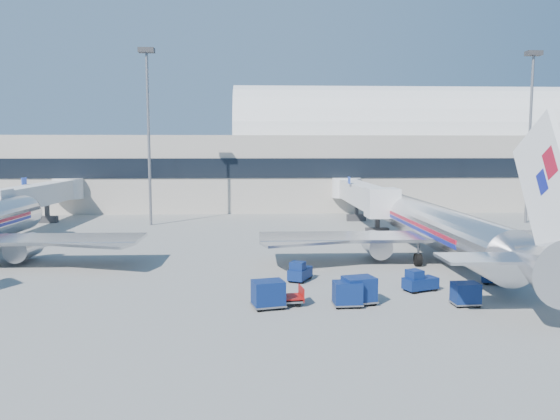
{
  "coord_description": "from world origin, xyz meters",
  "views": [
    {
      "loc": [
        -6.28,
        -41.26,
        9.82
      ],
      "look_at": [
        -4.18,
        6.0,
        4.57
      ],
      "focal_mm": 35.0,
      "sensor_mm": 36.0,
      "label": 1
    }
  ],
  "objects_px": {
    "cart_train_c": "(268,294)",
    "mast_east": "(531,112)",
    "tug_right": "(496,276)",
    "airliner_main": "(445,230)",
    "barrier_near": "(550,264)",
    "tug_lead": "(419,281)",
    "jetbridge_near": "(360,194)",
    "tug_left": "(300,272)",
    "cart_open_red": "(286,299)",
    "cart_train_b": "(347,293)",
    "cart_solo_near": "(466,293)",
    "jetbridge_mid": "(40,195)",
    "mast_west": "(148,110)",
    "cart_train_a": "(359,290)"
  },
  "relations": [
    {
      "from": "cart_train_c",
      "to": "cart_solo_near",
      "type": "distance_m",
      "value": 12.46
    },
    {
      "from": "jetbridge_mid",
      "to": "mast_east",
      "type": "distance_m",
      "value": 65.32
    },
    {
      "from": "mast_west",
      "to": "barrier_near",
      "type": "relative_size",
      "value": 7.53
    },
    {
      "from": "tug_left",
      "to": "cart_train_a",
      "type": "bearing_deg",
      "value": -127.05
    },
    {
      "from": "mast_west",
      "to": "tug_left",
      "type": "distance_m",
      "value": 38.19
    },
    {
      "from": "tug_left",
      "to": "mast_east",
      "type": "bearing_deg",
      "value": -20.66
    },
    {
      "from": "airliner_main",
      "to": "tug_right",
      "type": "distance_m",
      "value": 7.8
    },
    {
      "from": "tug_left",
      "to": "cart_open_red",
      "type": "height_order",
      "value": "tug_left"
    },
    {
      "from": "jetbridge_mid",
      "to": "tug_right",
      "type": "distance_m",
      "value": 56.81
    },
    {
      "from": "jetbridge_mid",
      "to": "barrier_near",
      "type": "height_order",
      "value": "jetbridge_mid"
    },
    {
      "from": "jetbridge_near",
      "to": "mast_east",
      "type": "relative_size",
      "value": 1.22
    },
    {
      "from": "jetbridge_near",
      "to": "cart_solo_near",
      "type": "xyz_separation_m",
      "value": [
        -0.68,
        -39.04,
        -3.14
      ]
    },
    {
      "from": "barrier_near",
      "to": "cart_train_a",
      "type": "distance_m",
      "value": 20.2
    },
    {
      "from": "tug_right",
      "to": "airliner_main",
      "type": "bearing_deg",
      "value": 120.5
    },
    {
      "from": "mast_west",
      "to": "airliner_main",
      "type": "bearing_deg",
      "value": -40.36
    },
    {
      "from": "tug_right",
      "to": "cart_solo_near",
      "type": "height_order",
      "value": "cart_solo_near"
    },
    {
      "from": "airliner_main",
      "to": "mast_west",
      "type": "relative_size",
      "value": 1.65
    },
    {
      "from": "cart_train_c",
      "to": "tug_left",
      "type": "bearing_deg",
      "value": 55.99
    },
    {
      "from": "jetbridge_mid",
      "to": "cart_open_red",
      "type": "xyz_separation_m",
      "value": [
        29.99,
        -38.43,
        -3.52
      ]
    },
    {
      "from": "airliner_main",
      "to": "jetbridge_mid",
      "type": "bearing_deg",
      "value": 149.36
    },
    {
      "from": "cart_train_c",
      "to": "cart_open_red",
      "type": "xyz_separation_m",
      "value": [
        1.13,
        0.63,
        -0.52
      ]
    },
    {
      "from": "barrier_near",
      "to": "tug_lead",
      "type": "xyz_separation_m",
      "value": [
        -12.94,
        -6.56,
        0.25
      ]
    },
    {
      "from": "tug_left",
      "to": "cart_train_c",
      "type": "distance_m",
      "value": 7.51
    },
    {
      "from": "tug_lead",
      "to": "tug_left",
      "type": "xyz_separation_m",
      "value": [
        -8.09,
        3.38,
        -0.01
      ]
    },
    {
      "from": "barrier_near",
      "to": "tug_lead",
      "type": "relative_size",
      "value": 1.14
    },
    {
      "from": "mast_east",
      "to": "cart_train_b",
      "type": "relative_size",
      "value": 12.02
    },
    {
      "from": "jetbridge_near",
      "to": "cart_solo_near",
      "type": "bearing_deg",
      "value": -91.0
    },
    {
      "from": "mast_west",
      "to": "mast_east",
      "type": "height_order",
      "value": "same"
    },
    {
      "from": "airliner_main",
      "to": "cart_open_red",
      "type": "bearing_deg",
      "value": -139.93
    },
    {
      "from": "cart_open_red",
      "to": "cart_train_b",
      "type": "bearing_deg",
      "value": -15.46
    },
    {
      "from": "jetbridge_mid",
      "to": "tug_lead",
      "type": "distance_m",
      "value": 53.09
    },
    {
      "from": "airliner_main",
      "to": "tug_lead",
      "type": "relative_size",
      "value": 14.13
    },
    {
      "from": "airliner_main",
      "to": "jetbridge_mid",
      "type": "height_order",
      "value": "airliner_main"
    },
    {
      "from": "mast_east",
      "to": "cart_train_b",
      "type": "height_order",
      "value": "mast_east"
    },
    {
      "from": "tug_right",
      "to": "tug_left",
      "type": "height_order",
      "value": "tug_left"
    },
    {
      "from": "cart_train_a",
      "to": "cart_train_c",
      "type": "height_order",
      "value": "cart_train_a"
    },
    {
      "from": "tug_left",
      "to": "cart_train_c",
      "type": "bearing_deg",
      "value": -173.57
    },
    {
      "from": "jetbridge_near",
      "to": "tug_lead",
      "type": "xyz_separation_m",
      "value": [
        -2.54,
        -35.37,
        -3.22
      ]
    },
    {
      "from": "jetbridge_near",
      "to": "tug_lead",
      "type": "bearing_deg",
      "value": -94.11
    },
    {
      "from": "cart_solo_near",
      "to": "barrier_near",
      "type": "bearing_deg",
      "value": 39.97
    },
    {
      "from": "jetbridge_near",
      "to": "cart_open_red",
      "type": "height_order",
      "value": "jetbridge_near"
    },
    {
      "from": "cart_solo_near",
      "to": "mast_west",
      "type": "bearing_deg",
      "value": 122.38
    },
    {
      "from": "airliner_main",
      "to": "tug_right",
      "type": "bearing_deg",
      "value": -80.32
    },
    {
      "from": "cart_solo_near",
      "to": "jetbridge_near",
      "type": "bearing_deg",
      "value": 86.24
    },
    {
      "from": "airliner_main",
      "to": "tug_right",
      "type": "height_order",
      "value": "airliner_main"
    },
    {
      "from": "cart_train_c",
      "to": "cart_open_red",
      "type": "relative_size",
      "value": 0.99
    },
    {
      "from": "cart_train_c",
      "to": "mast_east",
      "type": "bearing_deg",
      "value": 32.65
    },
    {
      "from": "jetbridge_mid",
      "to": "barrier_near",
      "type": "bearing_deg",
      "value": -28.8
    },
    {
      "from": "jetbridge_mid",
      "to": "jetbridge_near",
      "type": "bearing_deg",
      "value": 0.0
    },
    {
      "from": "tug_left",
      "to": "cart_train_c",
      "type": "height_order",
      "value": "cart_train_c"
    }
  ]
}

